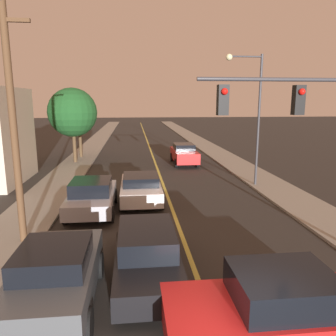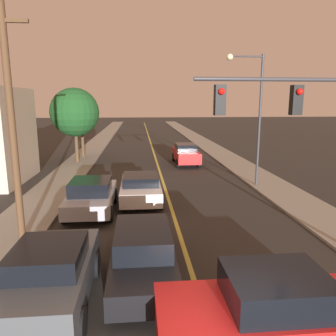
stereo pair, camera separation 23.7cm
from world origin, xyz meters
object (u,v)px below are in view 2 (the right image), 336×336
car_far_oncoming (186,154)px  traffic_signal_mast (304,124)px  streetlamp_right (252,103)px  tree_left_near (81,112)px  car_near_lane_second (141,187)px  tree_left_far (75,112)px  car_crossing_right (269,309)px  car_near_lane_front (143,250)px  utility_pole_left (12,123)px  car_outer_lane_front (51,274)px  car_outer_lane_second (91,195)px

car_far_oncoming → traffic_signal_mast: bearing=95.0°
car_far_oncoming → traffic_signal_mast: size_ratio=0.79×
streetlamp_right → tree_left_near: (-11.33, 11.22, -0.79)m
car_near_lane_second → tree_left_far: 12.53m
streetlamp_right → tree_left_far: streetlamp_right is taller
car_near_lane_second → tree_left_far: size_ratio=0.74×
car_crossing_right → streetlamp_right: bearing=-17.0°
car_near_lane_front → car_near_lane_second: size_ratio=1.17×
traffic_signal_mast → utility_pole_left: bearing=170.7°
tree_left_near → streetlamp_right: bearing=-44.7°
car_near_lane_front → car_outer_lane_front: (-2.23, -1.28, 0.08)m
car_outer_lane_second → streetlamp_right: 10.20m
traffic_signal_mast → tree_left_near: size_ratio=1.06×
car_far_oncoming → streetlamp_right: (2.64, -7.40, 4.02)m
car_near_lane_second → streetlamp_right: 7.92m
streetlamp_right → utility_pole_left: size_ratio=0.93×
car_crossing_right → utility_pole_left: 9.41m
car_near_lane_front → tree_left_far: tree_left_far is taller
car_far_oncoming → car_crossing_right: size_ratio=1.00×
car_near_lane_front → streetlamp_right: 12.13m
car_near_lane_front → traffic_signal_mast: bearing=12.0°
car_near_lane_front → car_crossing_right: size_ratio=1.13×
streetlamp_right → car_outer_lane_second: bearing=-156.3°
car_outer_lane_second → utility_pole_left: (-2.02, -3.14, 3.44)m
car_outer_lane_second → car_near_lane_front: bearing=-68.8°
car_outer_lane_front → tree_left_near: tree_left_near is taller
car_outer_lane_second → streetlamp_right: (8.56, 3.76, 4.07)m
car_outer_lane_front → car_far_oncoming: (5.92, 18.18, -0.01)m
car_near_lane_second → traffic_signal_mast: 8.66m
traffic_signal_mast → car_crossing_right: bearing=-122.3°
car_near_lane_second → streetlamp_right: size_ratio=0.59×
car_outer_lane_second → car_crossing_right: car_crossing_right is taller
car_near_lane_second → car_crossing_right: 10.41m
car_near_lane_second → utility_pole_left: utility_pole_left is taller
car_outer_lane_front → car_crossing_right: 5.04m
car_outer_lane_front → car_far_oncoming: car_outer_lane_front is taller
traffic_signal_mast → streetlamp_right: size_ratio=0.77×
car_far_oncoming → utility_pole_left: size_ratio=0.57×
car_far_oncoming → car_outer_lane_second: bearing=62.1°
car_near_lane_second → traffic_signal_mast: traffic_signal_mast is taller
streetlamp_right → utility_pole_left: bearing=-146.9°
tree_left_far → utility_pole_left: bearing=-87.0°
car_outer_lane_second → tree_left_near: bearing=100.5°
car_crossing_right → tree_left_near: size_ratio=0.84×
car_near_lane_front → streetlamp_right: (6.34, 9.50, 4.09)m
tree_left_far → streetlamp_right: bearing=-37.1°
car_near_lane_second → car_outer_lane_second: 2.63m
traffic_signal_mast → tree_left_far: bearing=120.8°
car_far_oncoming → tree_left_far: (-8.75, 1.20, 3.24)m
car_outer_lane_second → utility_pole_left: utility_pole_left is taller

